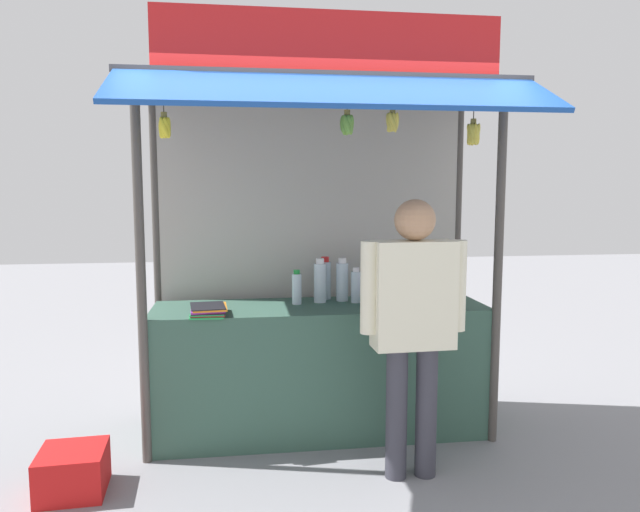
% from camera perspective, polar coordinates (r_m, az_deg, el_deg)
% --- Properties ---
extents(ground_plane, '(20.00, 20.00, 0.00)m').
position_cam_1_polar(ground_plane, '(4.44, 0.00, -16.47)').
color(ground_plane, gray).
extents(stall_counter, '(2.32, 0.64, 0.92)m').
position_cam_1_polar(stall_counter, '(4.28, 0.00, -10.82)').
color(stall_counter, '#385B4C').
rests_on(stall_counter, ground).
extents(stall_structure, '(2.52, 1.50, 2.78)m').
position_cam_1_polar(stall_structure, '(4.19, -0.21, 5.69)').
color(stall_structure, '#4C4742').
rests_on(stall_structure, ground).
extents(water_bottle_far_left, '(0.09, 0.09, 0.31)m').
position_cam_1_polar(water_bottle_far_left, '(4.31, 2.15, -2.41)').
color(water_bottle_far_left, silver).
rests_on(water_bottle_far_left, stall_counter).
extents(water_bottle_right, '(0.09, 0.09, 0.31)m').
position_cam_1_polar(water_bottle_right, '(4.39, 0.49, -2.25)').
color(water_bottle_right, silver).
rests_on(water_bottle_right, stall_counter).
extents(water_bottle_front_left, '(0.07, 0.07, 0.26)m').
position_cam_1_polar(water_bottle_front_left, '(4.26, 3.49, -2.91)').
color(water_bottle_front_left, silver).
rests_on(water_bottle_front_left, stall_counter).
extents(water_bottle_far_right, '(0.07, 0.07, 0.25)m').
position_cam_1_polar(water_bottle_far_right, '(4.20, -2.25, -3.11)').
color(water_bottle_far_right, silver).
rests_on(water_bottle_far_right, stall_counter).
extents(water_bottle_back_right, '(0.09, 0.09, 0.32)m').
position_cam_1_polar(water_bottle_back_right, '(4.26, 0.00, -2.50)').
color(water_bottle_back_right, silver).
rests_on(water_bottle_back_right, stall_counter).
extents(magazine_stack_front_right, '(0.23, 0.31, 0.07)m').
position_cam_1_polar(magazine_stack_front_right, '(4.18, 6.49, -4.32)').
color(magazine_stack_front_right, purple).
rests_on(magazine_stack_front_right, stall_counter).
extents(magazine_stack_mid_left, '(0.25, 0.31, 0.06)m').
position_cam_1_polar(magazine_stack_mid_left, '(3.93, -10.67, -5.13)').
color(magazine_stack_mid_left, green).
rests_on(magazine_stack_mid_left, stall_counter).
extents(banana_bunch_rightmost, '(0.09, 0.09, 0.22)m').
position_cam_1_polar(banana_bunch_rightmost, '(3.77, 6.98, 12.71)').
color(banana_bunch_rightmost, '#332D23').
extents(banana_bunch_inner_left, '(0.10, 0.10, 0.29)m').
position_cam_1_polar(banana_bunch_inner_left, '(3.92, 14.54, 11.32)').
color(banana_bunch_inner_left, '#332D23').
extents(banana_bunch_inner_right, '(0.09, 0.09, 0.24)m').
position_cam_1_polar(banana_bunch_inner_right, '(3.70, 2.63, 12.54)').
color(banana_bunch_inner_right, '#332D23').
extents(banana_bunch_leftmost, '(0.09, 0.09, 0.27)m').
position_cam_1_polar(banana_bunch_leftmost, '(3.66, -14.75, 11.89)').
color(banana_bunch_leftmost, '#332D23').
extents(vendor_person, '(0.64, 0.24, 1.68)m').
position_cam_1_polar(vendor_person, '(3.54, 8.97, -5.44)').
color(vendor_person, '#383842').
rests_on(vendor_person, ground).
extents(plastic_crate, '(0.38, 0.38, 0.25)m').
position_cam_1_polar(plastic_crate, '(3.87, -22.71, -18.59)').
color(plastic_crate, red).
rests_on(plastic_crate, ground).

